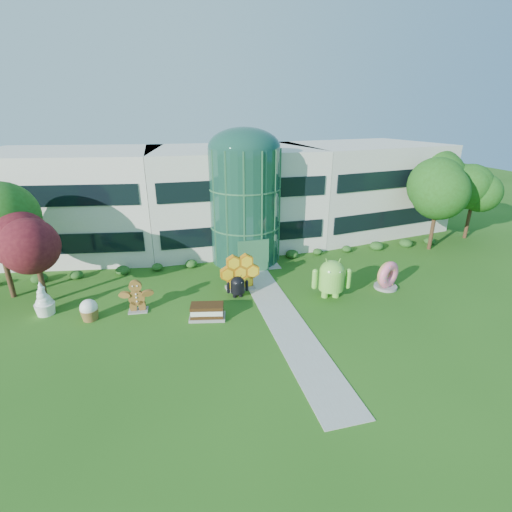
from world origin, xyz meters
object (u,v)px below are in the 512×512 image
object	(u,v)px
android_black	(238,285)
donut	(387,275)
android_green	(332,276)
gingerbread	(137,296)

from	to	relation	value
android_black	donut	world-z (taller)	donut
android_green	gingerbread	distance (m)	13.51
donut	gingerbread	xyz separation A→B (m)	(-18.15, 1.09, 0.05)
android_green	android_black	xyz separation A→B (m)	(-6.50, 1.70, -0.72)
donut	gingerbread	bearing A→B (deg)	153.70
android_black	donut	xyz separation A→B (m)	(11.21, -1.43, 0.18)
android_green	android_black	distance (m)	6.76
android_green	gingerbread	size ratio (longest dim) A/B	1.32
donut	android_green	bearing A→B (deg)	160.42
android_green	donut	distance (m)	4.75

